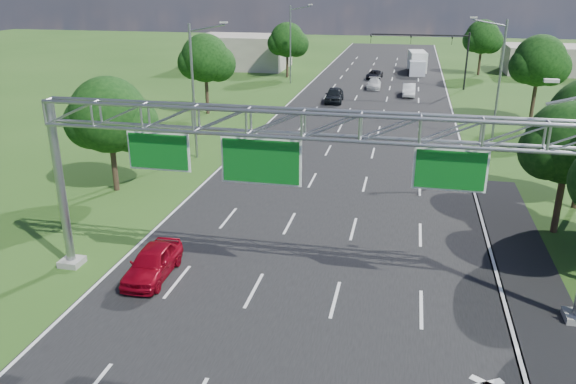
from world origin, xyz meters
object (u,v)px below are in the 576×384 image
(red_coupe, at_px, (153,262))
(box_truck, at_px, (417,63))
(traffic_signal, at_px, (439,47))
(sign_gantry, at_px, (305,139))

(red_coupe, height_order, box_truck, box_truck)
(traffic_signal, xyz_separation_m, red_coupe, (-14.15, -53.24, -4.45))
(sign_gantry, relative_size, red_coupe, 5.54)
(traffic_signal, relative_size, red_coupe, 2.88)
(traffic_signal, distance_m, red_coupe, 55.27)
(traffic_signal, height_order, box_truck, traffic_signal)
(sign_gantry, bearing_deg, red_coupe, -178.04)
(sign_gantry, relative_size, traffic_signal, 1.92)
(red_coupe, bearing_deg, traffic_signal, 72.94)
(box_truck, bearing_deg, traffic_signal, -86.43)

